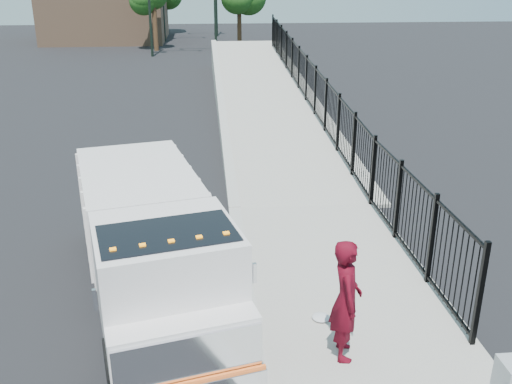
{
  "coord_description": "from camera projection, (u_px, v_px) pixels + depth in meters",
  "views": [
    {
      "loc": [
        -0.66,
        -9.42,
        5.8
      ],
      "look_at": [
        0.37,
        2.0,
        1.34
      ],
      "focal_mm": 40.0,
      "sensor_mm": 36.0,
      "label": 1
    }
  ],
  "objects": [
    {
      "name": "ground",
      "position": [
        246.0,
        295.0,
        10.91
      ],
      "size": [
        120.0,
        120.0,
        0.0
      ],
      "primitive_type": "plane",
      "color": "black",
      "rests_on": "ground"
    },
    {
      "name": "sidewalk",
      "position": [
        374.0,
        352.0,
        9.19
      ],
      "size": [
        3.55,
        12.0,
        0.12
      ],
      "primitive_type": "cube",
      "color": "#9E998E",
      "rests_on": "ground"
    },
    {
      "name": "curb",
      "position": [
        255.0,
        358.0,
        9.02
      ],
      "size": [
        0.3,
        12.0,
        0.16
      ],
      "primitive_type": "cube",
      "color": "#ADAAA3",
      "rests_on": "ground"
    },
    {
      "name": "ramp",
      "position": [
        267.0,
        107.0,
        25.93
      ],
      "size": [
        3.95,
        24.06,
        3.19
      ],
      "primitive_type": "cube",
      "rotation": [
        0.06,
        0.0,
        0.0
      ],
      "color": "#9E998E",
      "rests_on": "ground"
    },
    {
      "name": "iron_fence",
      "position": [
        315.0,
        106.0,
        22.01
      ],
      "size": [
        0.1,
        28.0,
        1.8
      ],
      "primitive_type": "cube",
      "color": "black",
      "rests_on": "ground"
    },
    {
      "name": "truck",
      "position": [
        151.0,
        239.0,
        10.26
      ],
      "size": [
        3.65,
        7.03,
        2.3
      ],
      "rotation": [
        0.0,
        0.0,
        0.24
      ],
      "color": "black",
      "rests_on": "ground"
    },
    {
      "name": "worker",
      "position": [
        346.0,
        300.0,
        8.69
      ],
      "size": [
        0.54,
        0.77,
        1.99
      ],
      "primitive_type": "imported",
      "rotation": [
        0.0,
        0.0,
        1.47
      ],
      "color": "#4F0612",
      "rests_on": "sidewalk"
    },
    {
      "name": "debris",
      "position": [
        321.0,
        317.0,
        9.94
      ],
      "size": [
        0.32,
        0.32,
        0.08
      ],
      "primitive_type": "ellipsoid",
      "color": "silver",
      "rests_on": "sidewalk"
    }
  ]
}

